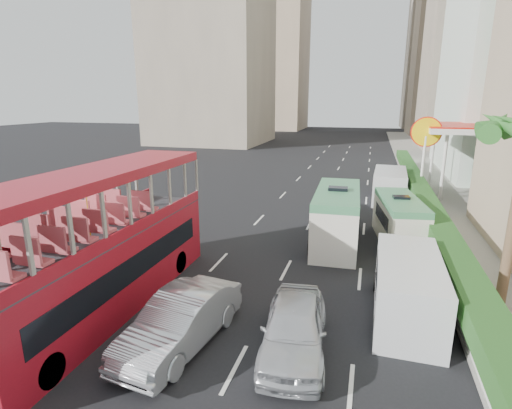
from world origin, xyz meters
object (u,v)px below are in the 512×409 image
(van_asset, at_px, (333,216))
(panel_van_near, at_px, (408,288))
(minibus_far, at_px, (399,221))
(panel_van_far, at_px, (389,186))
(minibus_near, at_px, (337,217))
(car_silver_lane_b, at_px, (294,351))
(shell_station, at_px, (465,160))
(car_silver_lane_a, at_px, (182,344))
(double_decker_bus, at_px, (101,242))

(van_asset, bearing_deg, panel_van_near, -83.39)
(minibus_far, height_order, panel_van_far, minibus_far)
(minibus_near, height_order, panel_van_far, minibus_near)
(van_asset, xyz_separation_m, minibus_far, (3.77, -3.92, 1.20))
(car_silver_lane_b, height_order, shell_station, shell_station)
(minibus_near, relative_size, panel_van_far, 1.15)
(panel_van_near, bearing_deg, car_silver_lane_a, -150.27)
(double_decker_bus, relative_size, minibus_far, 2.03)
(panel_van_near, bearing_deg, minibus_near, 115.16)
(double_decker_bus, bearing_deg, panel_van_far, 62.10)
(panel_van_far, bearing_deg, car_silver_lane_b, -97.12)
(car_silver_lane_b, relative_size, minibus_far, 0.86)
(double_decker_bus, distance_m, car_silver_lane_b, 7.52)
(minibus_near, distance_m, panel_van_near, 7.40)
(van_asset, xyz_separation_m, panel_van_near, (3.64, -11.70, 1.05))
(double_decker_bus, distance_m, van_asset, 15.82)
(panel_van_near, bearing_deg, car_silver_lane_b, -136.53)
(minibus_near, bearing_deg, double_decker_bus, -131.26)
(car_silver_lane_b, distance_m, shell_station, 25.51)
(double_decker_bus, relative_size, van_asset, 2.39)
(van_asset, xyz_separation_m, panel_van_far, (3.60, 5.55, 1.12))
(van_asset, relative_size, shell_station, 0.58)
(double_decker_bus, bearing_deg, van_asset, 64.26)
(car_silver_lane_a, bearing_deg, panel_van_near, 36.86)
(car_silver_lane_b, xyz_separation_m, panel_van_far, (3.34, 20.35, 1.12))
(van_asset, bearing_deg, car_silver_lane_a, -112.20)
(minibus_near, bearing_deg, car_silver_lane_b, -94.21)
(car_silver_lane_a, bearing_deg, shell_station, 71.18)
(car_silver_lane_b, bearing_deg, minibus_far, 65.91)
(minibus_near, bearing_deg, panel_van_near, -67.96)
(car_silver_lane_b, distance_m, minibus_far, 11.49)
(minibus_near, xyz_separation_m, panel_van_far, (2.99, 10.51, -0.31))
(minibus_near, xyz_separation_m, panel_van_near, (3.03, -6.74, -0.38))
(minibus_near, bearing_deg, shell_station, 56.06)
(car_silver_lane_a, distance_m, minibus_far, 13.48)
(van_asset, height_order, shell_station, shell_station)
(double_decker_bus, xyz_separation_m, panel_van_far, (10.39, 19.61, -1.41))
(car_silver_lane_b, xyz_separation_m, shell_station, (8.95, 23.73, 2.75))
(double_decker_bus, xyz_separation_m, panel_van_near, (10.43, 2.37, -1.48))
(minibus_far, bearing_deg, panel_van_far, 82.28)
(minibus_far, relative_size, shell_station, 0.68)
(panel_van_far, bearing_deg, minibus_near, -103.68)
(car_silver_lane_a, height_order, minibus_far, minibus_far)
(minibus_near, bearing_deg, panel_van_far, 71.94)
(double_decker_bus, height_order, shell_station, shell_station)
(double_decker_bus, xyz_separation_m, minibus_near, (7.40, 9.11, -1.10))
(minibus_far, distance_m, panel_van_far, 9.47)
(panel_van_far, bearing_deg, shell_station, 33.29)
(car_silver_lane_a, xyz_separation_m, van_asset, (3.14, 15.43, 0.00))
(car_silver_lane_b, height_order, van_asset, car_silver_lane_b)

